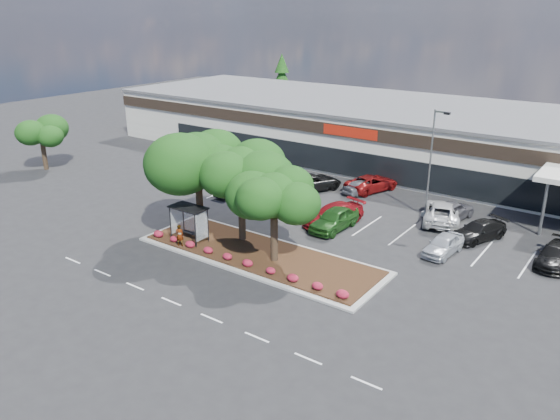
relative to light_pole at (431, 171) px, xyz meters
The scene contains 27 objects.
ground 19.21m from the light_pole, 103.89° to the right, with size 160.00×160.00×0.00m, color black.
retail_store 16.29m from the light_pole, 105.87° to the left, with size 80.40×25.20×6.25m.
landscape_island 16.12m from the light_pole, 114.55° to the right, with size 18.00×6.00×0.26m.
lane_markings 9.91m from the light_pole, 120.72° to the right, with size 33.12×20.06×0.01m.
shrub_row 17.93m from the light_pole, 111.71° to the right, with size 17.00×0.80×0.50m, color maroon, non-canonical shape.
bus_shelter 19.52m from the light_pole, 128.13° to the right, with size 2.75×1.55×2.59m.
island_tree_west 18.60m from the light_pole, 132.29° to the right, with size 7.20×7.20×7.89m, color #17360C, non-canonical shape.
island_tree_mid 15.86m from the light_pole, 124.62° to the right, with size 6.60×6.60×7.32m, color #17360C, non-canonical shape.
island_tree_east 15.40m from the light_pole, 109.00° to the right, with size 5.80×5.80×6.50m, color #17360C, non-canonical shape.
tree_west_far 39.87m from the light_pole, 165.09° to the right, with size 4.80×4.80×5.61m, color #17360C, non-canonical shape.
conifer_north_west 44.30m from the light_pole, 141.20° to the left, with size 4.40×4.40×10.00m, color #17360C.
person_waiting 20.59m from the light_pole, 125.72° to the right, with size 0.58×0.38×1.60m, color #594C47.
light_pole is the anchor object (origin of this frame).
car_0 18.11m from the light_pole, 168.55° to the right, with size 2.23×5.47×1.59m, color silver.
car_1 17.60m from the light_pole, 163.09° to the right, with size 1.45×4.16×1.37m, color black.
car_2 14.80m from the light_pole, 162.75° to the right, with size 1.47×4.22×1.39m, color #124419.
car_3 8.65m from the light_pole, 132.32° to the right, with size 2.24×5.51×1.60m, color maroon.
car_4 8.95m from the light_pole, 124.87° to the right, with size 2.03×5.04×1.72m, color #1E4C18.
car_5 6.36m from the light_pole, 25.75° to the right, with size 1.94×4.78×1.39m, color black.
car_6 8.07m from the light_pole, 59.96° to the right, with size 1.65×4.11×1.40m, color #B0B4BC.
car_7 11.54m from the light_pole, 19.59° to the right, with size 1.92×4.73×1.37m, color black.
car_9 18.33m from the light_pole, behind, with size 2.24×4.86×1.35m, color #B6B6B6.
car_10 11.85m from the light_pole, behind, with size 2.62×5.68×1.58m, color black.
car_11 8.15m from the light_pole, 162.96° to the left, with size 1.59×3.95×1.35m, color slate.
car_12 8.27m from the light_pole, 152.89° to the left, with size 2.51×5.45×1.51m, color maroon.
car_13 3.41m from the light_pole, 16.81° to the right, with size 2.76×6.00×1.67m, color #BBBBBB.
car_14 3.66m from the light_pole, ahead, with size 1.95×4.84×1.65m, color #525157.
Camera 1 is at (19.27, -23.22, 16.21)m, focal length 35.00 mm.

